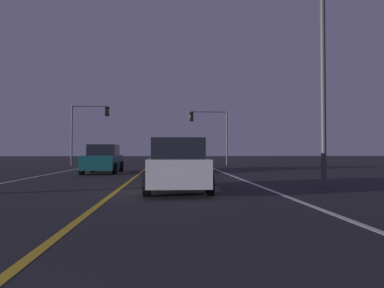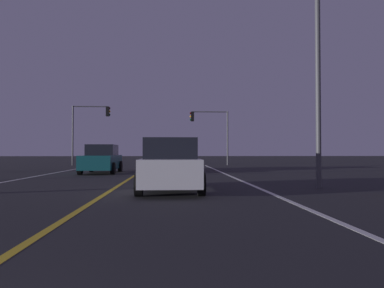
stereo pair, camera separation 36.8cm
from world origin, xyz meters
name	(u,v)px [view 1 (the left image)]	position (x,y,z in m)	size (l,w,h in m)	color
lane_edge_right	(256,185)	(5.05, 13.13, 0.00)	(0.16, 38.27, 0.01)	silver
lane_center_divider	(124,186)	(0.00, 13.13, 0.00)	(0.16, 38.27, 0.01)	gold
car_ahead_far	(182,158)	(2.60, 23.84, 0.82)	(2.02, 4.30, 1.70)	black
car_lead_same_lane	(177,166)	(1.96, 11.20, 0.82)	(2.02, 4.30, 1.70)	black
car_oncoming	(103,159)	(-2.20, 20.98, 0.82)	(2.02, 4.30, 1.70)	black
traffic_light_near_right	(208,125)	(5.43, 32.77, 3.83)	(3.65, 0.36, 5.09)	#4C4C51
traffic_light_near_left	(90,121)	(-5.56, 32.77, 4.11)	(3.51, 0.36, 5.52)	#4C4C51
street_lamp_right_near	(307,35)	(6.55, 11.80, 5.41)	(2.63, 0.44, 8.54)	#4C4C51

